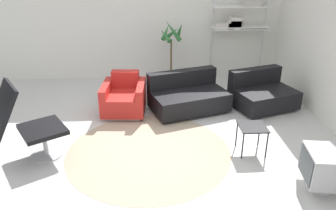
{
  "coord_description": "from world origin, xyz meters",
  "views": [
    {
      "loc": [
        -0.02,
        -4.39,
        2.53
      ],
      "look_at": [
        0.23,
        0.05,
        0.55
      ],
      "focal_mm": 35.0,
      "sensor_mm": 36.0,
      "label": 1
    }
  ],
  "objects_px": {
    "couch_low": "(188,97)",
    "couch_second": "(262,94)",
    "lounge_chair": "(9,114)",
    "armchair_red": "(124,98)",
    "side_table": "(252,129)",
    "crt_television": "(324,168)",
    "shelf_unit": "(238,20)",
    "potted_plant": "(171,57)"
  },
  "relations": [
    {
      "from": "couch_second",
      "to": "potted_plant",
      "type": "height_order",
      "value": "potted_plant"
    },
    {
      "from": "lounge_chair",
      "to": "crt_television",
      "type": "relative_size",
      "value": 2.2
    },
    {
      "from": "armchair_red",
      "to": "crt_television",
      "type": "bearing_deg",
      "value": 140.81
    },
    {
      "from": "lounge_chair",
      "to": "armchair_red",
      "type": "height_order",
      "value": "lounge_chair"
    },
    {
      "from": "lounge_chair",
      "to": "couch_low",
      "type": "distance_m",
      "value": 2.99
    },
    {
      "from": "couch_low",
      "to": "crt_television",
      "type": "bearing_deg",
      "value": 101.2
    },
    {
      "from": "lounge_chair",
      "to": "couch_low",
      "type": "bearing_deg",
      "value": 91.0
    },
    {
      "from": "couch_second",
      "to": "crt_television",
      "type": "height_order",
      "value": "couch_second"
    },
    {
      "from": "armchair_red",
      "to": "couch_second",
      "type": "height_order",
      "value": "armchair_red"
    },
    {
      "from": "couch_low",
      "to": "couch_second",
      "type": "distance_m",
      "value": 1.39
    },
    {
      "from": "potted_plant",
      "to": "shelf_unit",
      "type": "xyz_separation_m",
      "value": [
        1.44,
        0.31,
        0.72
      ]
    },
    {
      "from": "lounge_chair",
      "to": "potted_plant",
      "type": "relative_size",
      "value": 0.85
    },
    {
      "from": "lounge_chair",
      "to": "side_table",
      "type": "height_order",
      "value": "lounge_chair"
    },
    {
      "from": "couch_low",
      "to": "lounge_chair",
      "type": "bearing_deg",
      "value": 14.88
    },
    {
      "from": "potted_plant",
      "to": "couch_low",
      "type": "bearing_deg",
      "value": -80.76
    },
    {
      "from": "side_table",
      "to": "shelf_unit",
      "type": "xyz_separation_m",
      "value": [
        0.49,
        3.1,
        0.99
      ]
    },
    {
      "from": "couch_second",
      "to": "armchair_red",
      "type": "bearing_deg",
      "value": -16.48
    },
    {
      "from": "armchair_red",
      "to": "shelf_unit",
      "type": "distance_m",
      "value": 3.09
    },
    {
      "from": "couch_second",
      "to": "shelf_unit",
      "type": "xyz_separation_m",
      "value": [
        -0.15,
        1.56,
        1.1
      ]
    },
    {
      "from": "lounge_chair",
      "to": "couch_second",
      "type": "distance_m",
      "value": 4.22
    },
    {
      "from": "armchair_red",
      "to": "crt_television",
      "type": "height_order",
      "value": "armchair_red"
    },
    {
      "from": "side_table",
      "to": "shelf_unit",
      "type": "height_order",
      "value": "shelf_unit"
    },
    {
      "from": "crt_television",
      "to": "lounge_chair",
      "type": "bearing_deg",
      "value": 87.28
    },
    {
      "from": "armchair_red",
      "to": "side_table",
      "type": "bearing_deg",
      "value": 146.16
    },
    {
      "from": "couch_low",
      "to": "side_table",
      "type": "xyz_separation_m",
      "value": [
        0.74,
        -1.49,
        0.11
      ]
    },
    {
      "from": "armchair_red",
      "to": "shelf_unit",
      "type": "height_order",
      "value": "shelf_unit"
    },
    {
      "from": "armchair_red",
      "to": "potted_plant",
      "type": "xyz_separation_m",
      "value": [
        0.93,
        1.34,
        0.36
      ]
    },
    {
      "from": "potted_plant",
      "to": "armchair_red",
      "type": "bearing_deg",
      "value": -124.75
    },
    {
      "from": "couch_second",
      "to": "crt_television",
      "type": "bearing_deg",
      "value": 70.48
    },
    {
      "from": "lounge_chair",
      "to": "side_table",
      "type": "distance_m",
      "value": 3.23
    },
    {
      "from": "potted_plant",
      "to": "shelf_unit",
      "type": "height_order",
      "value": "shelf_unit"
    },
    {
      "from": "couch_low",
      "to": "side_table",
      "type": "relative_size",
      "value": 3.71
    },
    {
      "from": "side_table",
      "to": "shelf_unit",
      "type": "relative_size",
      "value": 0.2
    },
    {
      "from": "lounge_chair",
      "to": "potted_plant",
      "type": "xyz_separation_m",
      "value": [
        2.25,
        2.92,
        -0.12
      ]
    },
    {
      "from": "couch_low",
      "to": "couch_second",
      "type": "bearing_deg",
      "value": 163.38
    },
    {
      "from": "side_table",
      "to": "lounge_chair",
      "type": "bearing_deg",
      "value": -177.68
    },
    {
      "from": "armchair_red",
      "to": "crt_television",
      "type": "relative_size",
      "value": 1.52
    },
    {
      "from": "side_table",
      "to": "shelf_unit",
      "type": "bearing_deg",
      "value": 80.98
    },
    {
      "from": "side_table",
      "to": "crt_television",
      "type": "bearing_deg",
      "value": -55.06
    },
    {
      "from": "armchair_red",
      "to": "side_table",
      "type": "relative_size",
      "value": 2.09
    },
    {
      "from": "lounge_chair",
      "to": "couch_low",
      "type": "relative_size",
      "value": 0.81
    },
    {
      "from": "couch_low",
      "to": "crt_television",
      "type": "xyz_separation_m",
      "value": [
        1.34,
        -2.35,
        0.04
      ]
    }
  ]
}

